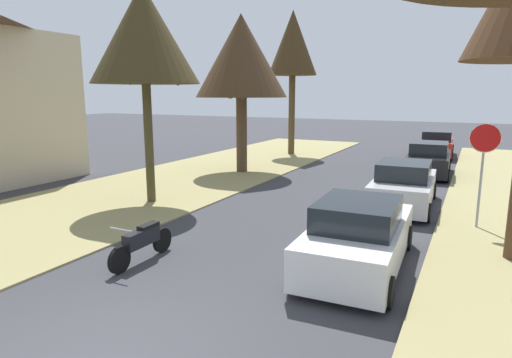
# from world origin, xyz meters

# --- Properties ---
(stop_sign_far) EXTENTS (0.81, 0.48, 2.95)m
(stop_sign_far) POSITION_xyz_m (4.64, 9.76, 2.18)
(stop_sign_far) COLOR #9EA0A5
(stop_sign_far) RESTS_ON grass_verge_right
(street_tree_left_mid_a) EXTENTS (3.63, 3.63, 7.27)m
(street_tree_left_mid_a) POSITION_xyz_m (-5.68, 7.94, 5.69)
(street_tree_left_mid_a) COLOR #4B4225
(street_tree_left_mid_a) RESTS_ON grass_verge_left
(street_tree_left_mid_b) EXTENTS (4.33, 4.33, 7.37)m
(street_tree_left_mid_b) POSITION_xyz_m (-5.72, 14.69, 5.46)
(street_tree_left_mid_b) COLOR brown
(street_tree_left_mid_b) RESTS_ON grass_verge_left
(street_tree_left_far) EXTENTS (2.97, 2.97, 8.65)m
(street_tree_left_far) POSITION_xyz_m (-5.96, 21.62, 6.70)
(street_tree_left_far) COLOR #4E3E24
(street_tree_left_far) RESTS_ON grass_verge_left
(parked_sedan_white) EXTENTS (2.09, 4.47, 1.57)m
(parked_sedan_white) POSITION_xyz_m (2.30, 5.33, 0.72)
(parked_sedan_white) COLOR white
(parked_sedan_white) RESTS_ON ground
(parked_sedan_silver) EXTENTS (2.09, 4.47, 1.57)m
(parked_sedan_silver) POSITION_xyz_m (2.37, 11.29, 0.72)
(parked_sedan_silver) COLOR #BCBCC1
(parked_sedan_silver) RESTS_ON ground
(parked_sedan_black) EXTENTS (2.09, 4.47, 1.57)m
(parked_sedan_black) POSITION_xyz_m (2.50, 18.00, 0.72)
(parked_sedan_black) COLOR black
(parked_sedan_black) RESTS_ON ground
(parked_sedan_red) EXTENTS (2.09, 4.47, 1.57)m
(parked_sedan_red) POSITION_xyz_m (2.29, 24.84, 0.72)
(parked_sedan_red) COLOR red
(parked_sedan_red) RESTS_ON ground
(parked_motorcycle) EXTENTS (0.60, 2.05, 0.97)m
(parked_motorcycle) POSITION_xyz_m (-2.18, 3.48, 0.48)
(parked_motorcycle) COLOR black
(parked_motorcycle) RESTS_ON ground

